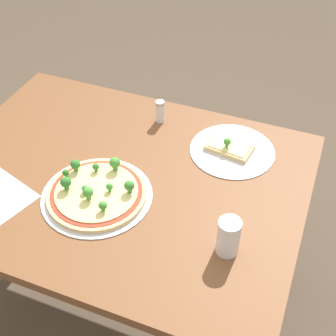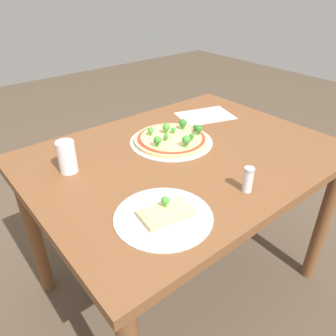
# 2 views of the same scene
# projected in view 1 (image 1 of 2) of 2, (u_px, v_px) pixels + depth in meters

# --- Properties ---
(ground_plane) EXTENTS (8.00, 8.00, 0.00)m
(ground_plane) POSITION_uv_depth(u_px,v_px,m) (131.00, 299.00, 2.03)
(ground_plane) COLOR brown
(dining_table) EXTENTS (1.20, 0.90, 0.75)m
(dining_table) POSITION_uv_depth(u_px,v_px,m) (121.00, 196.00, 1.59)
(dining_table) COLOR brown
(dining_table) RESTS_ON ground_plane
(pizza_tray_whole) EXTENTS (0.35, 0.35, 0.07)m
(pizza_tray_whole) POSITION_uv_depth(u_px,v_px,m) (97.00, 192.00, 1.45)
(pizza_tray_whole) COLOR silver
(pizza_tray_whole) RESTS_ON dining_table
(pizza_tray_slice) EXTENTS (0.29, 0.29, 0.06)m
(pizza_tray_slice) POSITION_uv_depth(u_px,v_px,m) (231.00, 149.00, 1.61)
(pizza_tray_slice) COLOR silver
(pizza_tray_slice) RESTS_ON dining_table
(drinking_cup) EXTENTS (0.06, 0.06, 0.12)m
(drinking_cup) POSITION_uv_depth(u_px,v_px,m) (228.00, 237.00, 1.27)
(drinking_cup) COLOR white
(drinking_cup) RESTS_ON dining_table
(condiment_shaker) EXTENTS (0.03, 0.03, 0.09)m
(condiment_shaker) POSITION_uv_depth(u_px,v_px,m) (160.00, 111.00, 1.71)
(condiment_shaker) COLOR silver
(condiment_shaker) RESTS_ON dining_table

